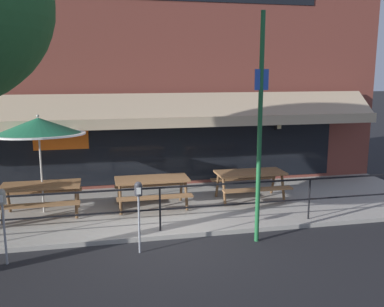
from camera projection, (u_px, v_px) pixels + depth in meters
The scene contains 11 objects.
ground_plane at pixel (162, 240), 8.89m from camera, with size 120.00×120.00×0.00m, color black.
patio_deck at pixel (151, 208), 10.80m from camera, with size 15.00×4.00×0.10m, color #9E998E.
restaurant_building at pixel (139, 41), 12.14m from camera, with size 15.00×1.60×8.67m.
patio_railing at pixel (160, 199), 9.03m from camera, with size 13.84×0.04×0.97m.
picnic_table_left at pixel (41, 191), 10.00m from camera, with size 1.80×1.42×0.76m.
picnic_table_centre at pixel (152, 184), 10.58m from camera, with size 1.80×1.42×0.76m.
picnic_table_right at pixel (250, 178), 11.26m from camera, with size 1.80×1.42×0.76m.
patio_umbrella_left at pixel (38, 127), 9.97m from camera, with size 2.14×2.14×2.38m.
parking_meter_near at pixel (2, 204), 7.58m from camera, with size 0.15×0.16×1.42m.
parking_meter_far at pixel (138, 196), 8.07m from camera, with size 0.15×0.16×1.42m.
street_sign_pole at pixel (260, 129), 8.42m from camera, with size 0.28×0.09×4.58m.
Camera 1 is at (-1.20, -8.33, 3.45)m, focal length 40.00 mm.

